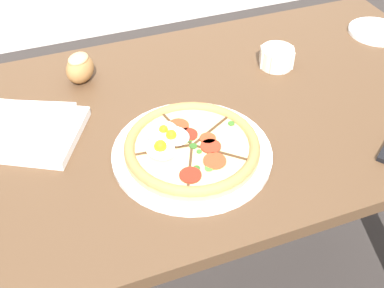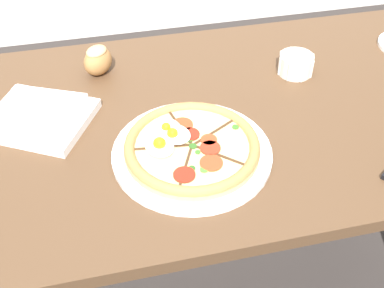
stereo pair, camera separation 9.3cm
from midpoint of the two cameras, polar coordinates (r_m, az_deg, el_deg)
The scene contains 5 objects.
dining_table at distance 1.12m, azimuth 3.61°, elevation -1.14°, with size 1.36×0.71×0.76m.
pizza at distance 0.93m, azimuth 2.72°, elevation -0.62°, with size 0.31×0.31×0.05m.
ramekin_bowl at distance 1.19m, azimuth 14.42°, elevation 9.11°, with size 0.09×0.09×0.05m.
napkin_folded at distance 1.05m, azimuth -15.35°, elevation 3.09°, with size 0.27×0.25×0.04m.
bread_piece_far at distance 1.16m, azimuth -8.86°, elevation 9.74°, with size 0.10×0.10×0.07m.
Camera 2 is at (-0.21, -0.79, 1.41)m, focal length 45.00 mm.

